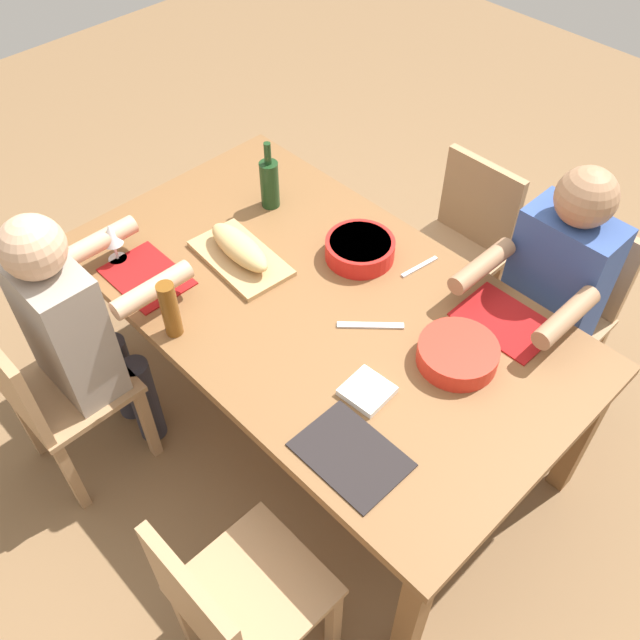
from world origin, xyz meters
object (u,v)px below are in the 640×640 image
chair_far_center (460,243)px  wine_bottle (269,183)px  serving_bowl_fruit (458,353)px  beer_bottle (170,310)px  wine_glass (111,236)px  bread_loaf (239,247)px  chair_far_right (562,304)px  chair_near_left (49,393)px  serving_bowl_greens (360,248)px  diner_far_right (550,289)px  diner_near_left (78,327)px  cutting_board (241,258)px  napkin_stack (367,391)px  chair_near_right (231,604)px  dining_table (320,313)px

chair_far_center → wine_bottle: bearing=-129.9°
serving_bowl_fruit → beer_bottle: beer_bottle is taller
wine_bottle → wine_glass: size_ratio=1.75×
bread_loaf → wine_bottle: bearing=119.9°
beer_bottle → wine_bottle: bearing=113.1°
chair_far_right → beer_bottle: 1.57m
chair_near_left → wine_glass: wine_glass is taller
wine_bottle → serving_bowl_greens: bearing=3.9°
chair_far_right → diner_far_right: (-0.00, -0.18, 0.21)m
wine_bottle → diner_near_left: bearing=-89.7°
chair_far_right → serving_bowl_greens: 0.89m
serving_bowl_greens → cutting_board: size_ratio=0.65×
diner_near_left → serving_bowl_fruit: (1.04, 0.80, 0.08)m
wine_bottle → cutting_board: bearing=-60.1°
chair_near_left → bread_loaf: same height
chair_far_right → diner_far_right: size_ratio=0.71×
bread_loaf → napkin_stack: size_ratio=2.29×
chair_near_left → napkin_stack: 1.18m
chair_far_center → wine_glass: 1.48m
cutting_board → napkin_stack: 0.76m
chair_near_right → chair_far_right: size_ratio=1.00×
dining_table → diner_far_right: size_ratio=1.58×
chair_far_center → dining_table: bearing=-90.0°
serving_bowl_fruit → wine_bottle: 1.05m
napkin_stack → bread_loaf: bearing=171.8°
chair_far_center → diner_near_left: (-0.52, -1.54, 0.21)m
dining_table → bread_loaf: bread_loaf is taller
serving_bowl_greens → bread_loaf: bread_loaf is taller
serving_bowl_fruit → napkin_stack: (-0.11, -0.31, -0.03)m
diner_far_right → cutting_board: (-0.88, -0.75, 0.05)m
serving_bowl_greens → wine_bottle: bearing=-176.1°
diner_far_right → diner_near_left: bearing=-127.7°
wine_bottle → chair_near_right: bearing=-46.1°
serving_bowl_greens → chair_far_center: bearing=84.6°
dining_table → cutting_board: size_ratio=4.75×
wine_bottle → chair_near_left: bearing=-89.8°
chair_near_left → wine_glass: size_ratio=5.12×
chair_far_right → serving_bowl_greens: (-0.58, -0.60, 0.30)m
wine_glass → beer_bottle: bearing=-7.8°
chair_far_center → bread_loaf: (-0.35, -0.93, 0.32)m
diner_near_left → serving_bowl_greens: diner_near_left is taller
wine_bottle → napkin_stack: size_ratio=2.07×
wine_glass → serving_bowl_fruit: bearing=23.8°
chair_far_center → chair_near_right: bearing=-73.1°
chair_far_right → chair_near_right: bearing=-90.0°
dining_table → wine_glass: bearing=-149.4°
chair_near_right → chair_far_right: bearing=90.0°
beer_bottle → serving_bowl_fruit: bearing=38.2°
dining_table → napkin_stack: size_ratio=13.58×
chair_near_right → wine_bottle: (-1.05, 1.09, 0.37)m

